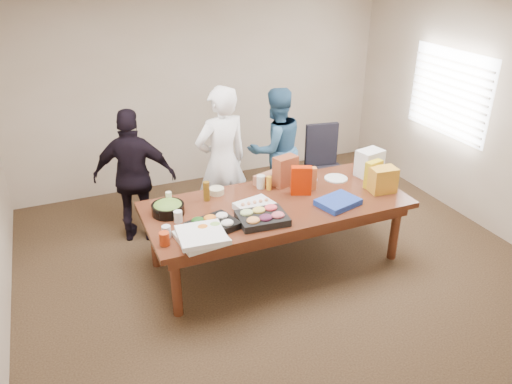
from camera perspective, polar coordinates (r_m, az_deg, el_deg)
name	(u,v)px	position (r m, az deg, el deg)	size (l,w,h in m)	color
floor	(276,262)	(5.70, 2.26, -7.98)	(5.50, 5.00, 0.02)	#47301E
ceiling	(281,7)	(4.74, 2.87, 20.34)	(5.50, 5.00, 0.02)	white
wall_back	(203,91)	(7.29, -6.09, 11.45)	(5.50, 0.04, 2.70)	beige
wall_front	(457,291)	(3.27, 21.97, -10.44)	(5.50, 0.04, 2.70)	beige
wall_right	(484,117)	(6.67, 24.62, 7.80)	(0.04, 5.00, 2.70)	beige
window_panel	(449,93)	(7.01, 21.19, 10.52)	(0.03, 1.40, 1.10)	white
window_blinds	(446,93)	(6.98, 20.94, 10.50)	(0.04, 1.36, 1.00)	beige
conference_table	(276,233)	(5.50, 2.33, -4.66)	(2.80, 1.20, 0.75)	#4C1C0F
office_chair	(328,170)	(6.71, 8.23, 2.55)	(0.54, 0.54, 1.05)	black
person_center	(222,162)	(5.90, -3.91, 3.45)	(0.67, 0.44, 1.83)	white
person_right	(276,149)	(6.55, 2.25, 4.93)	(0.79, 0.62, 1.63)	#325F89
person_left	(135,177)	(5.92, -13.71, 1.69)	(0.95, 0.39, 1.62)	black
veggie_tray	(213,226)	(4.82, -4.99, -3.86)	(0.45, 0.35, 0.07)	black
fruit_tray	(262,218)	(4.93, 0.72, -3.01)	(0.48, 0.37, 0.07)	black
sheet_cake	(255,206)	(5.16, -0.15, -1.62)	(0.38, 0.28, 0.07)	white
salad_bowl	(168,209)	(5.14, -10.04, -1.94)	(0.33, 0.33, 0.11)	black
chip_bag_blue	(338,202)	(5.31, 9.37, -1.15)	(0.42, 0.32, 0.06)	#1D3BA2
chip_bag_red	(301,181)	(5.44, 5.20, 1.31)	(0.22, 0.09, 0.32)	#BE2200
chip_bag_yellow	(373,174)	(5.74, 13.26, 2.00)	(0.21, 0.08, 0.31)	yellow
chip_bag_orange	(309,179)	(5.56, 6.04, 1.50)	(0.17, 0.07, 0.26)	#D07235
mayo_jar	(261,182)	(5.60, 0.56, 1.18)	(0.10, 0.10, 0.15)	silver
mustard_bottle	(269,183)	(5.55, 1.49, 1.02)	(0.06, 0.06, 0.16)	yellow
dressing_bottle	(206,191)	(5.33, -5.69, 0.09)	(0.07, 0.07, 0.22)	brown
ranch_bottle	(169,200)	(5.23, -9.93, -0.92)	(0.06, 0.06, 0.18)	beige
banana_bunch	(295,178)	(5.77, 4.52, 1.57)	(0.27, 0.16, 0.09)	yellow
bread_loaf	(266,179)	(5.71, 1.15, 1.52)	(0.29, 0.12, 0.11)	#A16548
kraft_bag	(285,171)	(5.63, 3.39, 2.41)	(0.26, 0.15, 0.35)	brown
red_cup	(164,239)	(4.62, -10.44, -5.27)	(0.09, 0.09, 0.13)	#B13510
clear_cup_a	(166,232)	(4.74, -10.21, -4.49)	(0.09, 0.09, 0.12)	silver
clear_cup_b	(178,217)	(4.97, -8.90, -2.79)	(0.09, 0.09, 0.12)	white
pizza_box_lower	(201,238)	(4.66, -6.26, -5.24)	(0.42, 0.42, 0.05)	silver
pizza_box_upper	(201,235)	(4.61, -6.27, -4.91)	(0.42, 0.42, 0.05)	white
plate_a	(336,178)	(5.91, 9.14, 1.54)	(0.27, 0.27, 0.02)	white
plate_b	(306,179)	(5.85, 5.78, 1.47)	(0.25, 0.25, 0.02)	silver
dip_bowl_a	(308,178)	(5.81, 5.96, 1.55)	(0.16, 0.16, 0.06)	silver
dip_bowl_b	(216,191)	(5.50, -4.54, 0.13)	(0.17, 0.17, 0.07)	beige
grocery_bag_white	(369,163)	(6.02, 12.85, 3.26)	(0.30, 0.21, 0.32)	white
grocery_bag_yellow	(383,180)	(5.66, 14.31, 1.37)	(0.28, 0.19, 0.28)	gold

